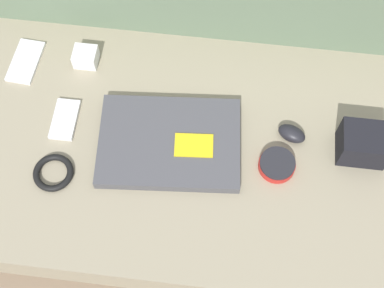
# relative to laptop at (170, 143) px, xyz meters

# --- Properties ---
(ground_plane) EXTENTS (8.00, 8.00, 0.00)m
(ground_plane) POSITION_rel_laptop_xyz_m (0.05, 0.00, -0.13)
(ground_plane) COLOR #7A6651
(couch_seat) EXTENTS (1.16, 0.65, 0.12)m
(couch_seat) POSITION_rel_laptop_xyz_m (0.05, 0.00, -0.07)
(couch_seat) COLOR gray
(couch_seat) RESTS_ON ground_plane
(laptop) EXTENTS (0.35, 0.26, 0.03)m
(laptop) POSITION_rel_laptop_xyz_m (0.00, 0.00, 0.00)
(laptop) COLOR #47474C
(laptop) RESTS_ON couch_seat
(computer_mouse) EXTENTS (0.08, 0.06, 0.03)m
(computer_mouse) POSITION_rel_laptop_xyz_m (0.29, 0.06, 0.00)
(computer_mouse) COLOR black
(computer_mouse) RESTS_ON couch_seat
(speaker_puck) EXTENTS (0.09, 0.09, 0.03)m
(speaker_puck) POSITION_rel_laptop_xyz_m (0.26, -0.03, -0.00)
(speaker_puck) COLOR red
(speaker_puck) RESTS_ON couch_seat
(phone_silver) EXTENTS (0.06, 0.11, 0.01)m
(phone_silver) POSITION_rel_laptop_xyz_m (-0.26, 0.04, -0.01)
(phone_silver) COLOR silver
(phone_silver) RESTS_ON couch_seat
(phone_black) EXTENTS (0.08, 0.13, 0.01)m
(phone_black) POSITION_rel_laptop_xyz_m (-0.40, 0.19, -0.01)
(phone_black) COLOR silver
(phone_black) RESTS_ON couch_seat
(camera_pouch) EXTENTS (0.11, 0.09, 0.08)m
(camera_pouch) POSITION_rel_laptop_xyz_m (0.45, 0.04, 0.03)
(camera_pouch) COLOR black
(camera_pouch) RESTS_ON couch_seat
(charger_brick) EXTENTS (0.06, 0.05, 0.04)m
(charger_brick) POSITION_rel_laptop_xyz_m (-0.25, 0.21, 0.01)
(charger_brick) COLOR silver
(charger_brick) RESTS_ON couch_seat
(cable_coil) EXTENTS (0.09, 0.09, 0.02)m
(cable_coil) POSITION_rel_laptop_xyz_m (-0.26, -0.11, -0.01)
(cable_coil) COLOR black
(cable_coil) RESTS_ON couch_seat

